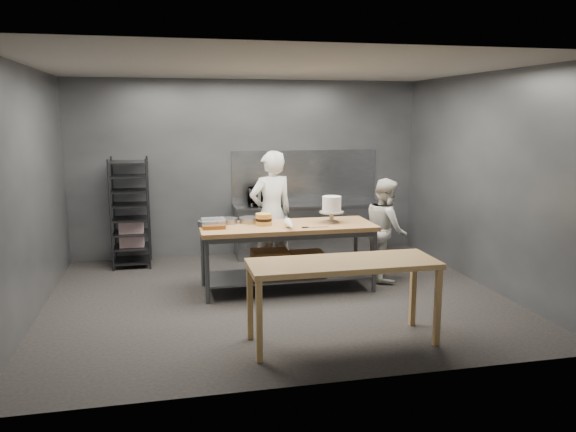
# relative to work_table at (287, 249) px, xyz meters

# --- Properties ---
(ground) EXTENTS (6.00, 6.00, 0.00)m
(ground) POSITION_rel_work_table_xyz_m (-0.20, -0.34, -0.57)
(ground) COLOR black
(ground) RESTS_ON ground
(back_wall) EXTENTS (6.00, 0.04, 3.00)m
(back_wall) POSITION_rel_work_table_xyz_m (-0.20, 2.16, 0.93)
(back_wall) COLOR #4C4F54
(back_wall) RESTS_ON ground
(work_table) EXTENTS (2.40, 0.90, 0.92)m
(work_table) POSITION_rel_work_table_xyz_m (0.00, 0.00, 0.00)
(work_table) COLOR #9B6D3E
(work_table) RESTS_ON ground
(near_counter) EXTENTS (2.00, 0.70, 0.90)m
(near_counter) POSITION_rel_work_table_xyz_m (0.18, -1.97, 0.24)
(near_counter) COLOR olive
(near_counter) RESTS_ON ground
(back_counter) EXTENTS (2.60, 0.60, 0.90)m
(back_counter) POSITION_rel_work_table_xyz_m (0.80, 1.84, -0.12)
(back_counter) COLOR slate
(back_counter) RESTS_ON ground
(splashback_panel) EXTENTS (2.60, 0.02, 0.90)m
(splashback_panel) POSITION_rel_work_table_xyz_m (0.80, 2.14, 0.78)
(splashback_panel) COLOR slate
(splashback_panel) RESTS_ON back_counter
(speed_rack) EXTENTS (0.60, 0.65, 1.75)m
(speed_rack) POSITION_rel_work_table_xyz_m (-2.18, 1.76, 0.28)
(speed_rack) COLOR black
(speed_rack) RESTS_ON ground
(chef_behind) EXTENTS (0.79, 0.62, 1.89)m
(chef_behind) POSITION_rel_work_table_xyz_m (-0.08, 0.71, 0.38)
(chef_behind) COLOR white
(chef_behind) RESTS_ON ground
(chef_right) EXTENTS (0.66, 0.80, 1.50)m
(chef_right) POSITION_rel_work_table_xyz_m (1.53, 0.17, 0.18)
(chef_right) COLOR silver
(chef_right) RESTS_ON ground
(microwave) EXTENTS (0.54, 0.37, 0.30)m
(microwave) POSITION_rel_work_table_xyz_m (0.02, 1.84, 0.48)
(microwave) COLOR black
(microwave) RESTS_ON back_counter
(frosted_cake_stand) EXTENTS (0.34, 0.34, 0.37)m
(frosted_cake_stand) POSITION_rel_work_table_xyz_m (0.65, 0.01, 0.58)
(frosted_cake_stand) COLOR #A89D86
(frosted_cake_stand) RESTS_ON work_table
(layer_cake) EXTENTS (0.22, 0.22, 0.16)m
(layer_cake) POSITION_rel_work_table_xyz_m (-0.32, 0.03, 0.43)
(layer_cake) COLOR gold
(layer_cake) RESTS_ON work_table
(cake_pans) EXTENTS (0.89, 0.42, 0.07)m
(cake_pans) POSITION_rel_work_table_xyz_m (-0.83, 0.21, 0.39)
(cake_pans) COLOR gray
(cake_pans) RESTS_ON work_table
(piping_bag) EXTENTS (0.14, 0.39, 0.12)m
(piping_bag) POSITION_rel_work_table_xyz_m (-0.03, -0.34, 0.41)
(piping_bag) COLOR white
(piping_bag) RESTS_ON work_table
(offset_spatula) EXTENTS (0.36, 0.02, 0.02)m
(offset_spatula) POSITION_rel_work_table_xyz_m (0.28, -0.28, 0.35)
(offset_spatula) COLOR slate
(offset_spatula) RESTS_ON work_table
(pastry_clamshells) EXTENTS (0.32, 0.37, 0.11)m
(pastry_clamshells) POSITION_rel_work_table_xyz_m (-1.01, 0.02, 0.40)
(pastry_clamshells) COLOR brown
(pastry_clamshells) RESTS_ON work_table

